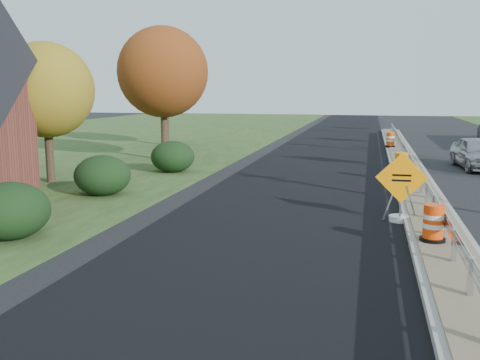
% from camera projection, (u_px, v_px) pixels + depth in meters
% --- Properties ---
extents(ground, '(140.00, 140.00, 0.00)m').
position_uv_depth(ground, '(426.00, 211.00, 17.35)').
color(ground, black).
rests_on(ground, ground).
extents(milled_overlay, '(7.20, 120.00, 0.01)m').
position_uv_depth(milled_overlay, '(319.00, 165.00, 27.96)').
color(milled_overlay, black).
rests_on(milled_overlay, ground).
extents(median, '(1.60, 55.00, 0.23)m').
position_uv_depth(median, '(409.00, 172.00, 25.00)').
color(median, gray).
rests_on(median, ground).
extents(guardrail, '(0.10, 46.15, 0.72)m').
position_uv_depth(guardrail, '(409.00, 156.00, 25.85)').
color(guardrail, silver).
rests_on(guardrail, median).
extents(hedge_south, '(2.09, 2.09, 1.52)m').
position_uv_depth(hedge_south, '(10.00, 210.00, 14.04)').
color(hedge_south, black).
rests_on(hedge_south, ground).
extents(hedge_mid, '(2.09, 2.09, 1.52)m').
position_uv_depth(hedge_mid, '(103.00, 175.00, 19.91)').
color(hedge_mid, black).
rests_on(hedge_mid, ground).
extents(hedge_north, '(2.09, 2.09, 1.52)m').
position_uv_depth(hedge_north, '(173.00, 157.00, 25.54)').
color(hedge_north, black).
rests_on(hedge_north, ground).
extents(tree_near_yellow, '(3.96, 3.96, 5.88)m').
position_uv_depth(tree_near_yellow, '(46.00, 90.00, 22.13)').
color(tree_near_yellow, '#473523').
rests_on(tree_near_yellow, ground).
extents(tree_near_red, '(4.95, 4.95, 7.35)m').
position_uv_depth(tree_near_red, '(163.00, 72.00, 29.16)').
color(tree_near_red, '#473523').
rests_on(tree_near_red, ground).
extents(tree_near_back, '(4.29, 4.29, 6.37)m').
position_uv_depth(tree_near_back, '(166.00, 86.00, 37.64)').
color(tree_near_back, '#473523').
rests_on(tree_near_back, ground).
extents(caution_sign, '(1.52, 0.63, 2.09)m').
position_uv_depth(caution_sign, '(400.00, 204.00, 15.89)').
color(caution_sign, white).
rests_on(caution_sign, ground).
extents(barrel_median_near, '(0.62, 0.62, 0.90)m').
position_uv_depth(barrel_median_near, '(433.00, 224.00, 13.04)').
color(barrel_median_near, black).
rests_on(barrel_median_near, median).
extents(barrel_median_mid, '(0.68, 0.68, 1.00)m').
position_uv_depth(barrel_median_mid, '(401.00, 165.00, 23.06)').
color(barrel_median_mid, black).
rests_on(barrel_median_mid, median).
extents(barrel_median_far, '(0.64, 0.64, 0.94)m').
position_uv_depth(barrel_median_far, '(390.00, 140.00, 35.01)').
color(barrel_median_far, black).
rests_on(barrel_median_far, median).
extents(car_silver, '(2.37, 4.90, 1.61)m').
position_uv_depth(car_silver, '(478.00, 153.00, 26.61)').
color(car_silver, '#A3A2A6').
rests_on(car_silver, ground).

